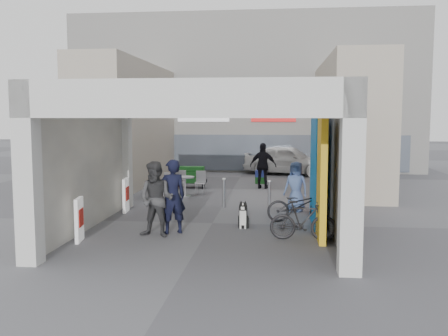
# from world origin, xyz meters

# --- Properties ---
(ground) EXTENTS (90.00, 90.00, 0.00)m
(ground) POSITION_xyz_m (0.00, 0.00, 0.00)
(ground) COLOR #5A5A60
(ground) RESTS_ON ground
(arcade_canopy) EXTENTS (6.40, 6.45, 6.40)m
(arcade_canopy) POSITION_xyz_m (0.54, -0.82, 2.30)
(arcade_canopy) COLOR silver
(arcade_canopy) RESTS_ON ground
(far_building) EXTENTS (18.00, 4.08, 8.00)m
(far_building) POSITION_xyz_m (-0.00, 13.99, 3.99)
(far_building) COLOR silver
(far_building) RESTS_ON ground
(plaza_bldg_left) EXTENTS (2.00, 9.00, 5.00)m
(plaza_bldg_left) POSITION_xyz_m (-4.50, 7.50, 2.50)
(plaza_bldg_left) COLOR #A79E8A
(plaza_bldg_left) RESTS_ON ground
(plaza_bldg_right) EXTENTS (2.00, 9.00, 5.00)m
(plaza_bldg_right) POSITION_xyz_m (4.50, 7.50, 2.50)
(plaza_bldg_right) COLOR #A79E8A
(plaza_bldg_right) RESTS_ON ground
(bollard_left) EXTENTS (0.09, 0.09, 0.89)m
(bollard_left) POSITION_xyz_m (-1.67, 2.36, 0.45)
(bollard_left) COLOR gray
(bollard_left) RESTS_ON ground
(bollard_center) EXTENTS (0.09, 0.09, 0.90)m
(bollard_center) POSITION_xyz_m (0.06, 2.33, 0.45)
(bollard_center) COLOR gray
(bollard_center) RESTS_ON ground
(bollard_right) EXTENTS (0.09, 0.09, 0.81)m
(bollard_right) POSITION_xyz_m (1.46, 2.60, 0.41)
(bollard_right) COLOR gray
(bollard_right) RESTS_ON ground
(advert_board_near) EXTENTS (0.17, 0.56, 1.00)m
(advert_board_near) POSITION_xyz_m (-2.75, -2.23, 0.51)
(advert_board_near) COLOR white
(advert_board_near) RESTS_ON ground
(advert_board_far) EXTENTS (0.14, 0.55, 1.00)m
(advert_board_far) POSITION_xyz_m (-2.75, 1.28, 0.51)
(advert_board_far) COLOR white
(advert_board_far) RESTS_ON ground
(cafe_set) EXTENTS (1.40, 1.13, 0.85)m
(cafe_set) POSITION_xyz_m (-1.65, 4.60, 0.30)
(cafe_set) COLOR #B0AFB5
(cafe_set) RESTS_ON ground
(produce_stand) EXTENTS (1.26, 0.68, 0.83)m
(produce_stand) POSITION_xyz_m (-1.71, 6.41, 0.33)
(produce_stand) COLOR black
(produce_stand) RESTS_ON ground
(crate_stack) EXTENTS (0.48, 0.39, 0.56)m
(crate_stack) POSITION_xyz_m (1.03, 7.99, 0.28)
(crate_stack) COLOR #17531B
(crate_stack) RESTS_ON ground
(border_collie) EXTENTS (0.26, 0.51, 0.71)m
(border_collie) POSITION_xyz_m (0.85, -0.45, 0.28)
(border_collie) COLOR black
(border_collie) RESTS_ON ground
(man_with_dog) EXTENTS (0.78, 0.69, 1.80)m
(man_with_dog) POSITION_xyz_m (-0.81, -1.23, 0.90)
(man_with_dog) COLOR black
(man_with_dog) RESTS_ON ground
(man_back_turned) EXTENTS (0.97, 0.82, 1.78)m
(man_back_turned) POSITION_xyz_m (-1.11, -1.61, 0.89)
(man_back_turned) COLOR #3B3B3E
(man_back_turned) RESTS_ON ground
(man_elderly) EXTENTS (0.86, 0.73, 1.49)m
(man_elderly) POSITION_xyz_m (2.26, 1.93, 0.75)
(man_elderly) COLOR #4F679A
(man_elderly) RESTS_ON ground
(man_crates) EXTENTS (1.09, 0.57, 1.78)m
(man_crates) POSITION_xyz_m (1.16, 6.57, 0.89)
(man_crates) COLOR black
(man_crates) RESTS_ON ground
(bicycle_front) EXTENTS (1.82, 0.89, 0.91)m
(bicycle_front) POSITION_xyz_m (2.30, 0.44, 0.46)
(bicycle_front) COLOR black
(bicycle_front) RESTS_ON ground
(bicycle_rear) EXTENTS (1.54, 0.50, 0.91)m
(bicycle_rear) POSITION_xyz_m (2.30, -1.58, 0.46)
(bicycle_rear) COLOR black
(bicycle_rear) RESTS_ON ground
(white_van) EXTENTS (4.50, 2.73, 1.43)m
(white_van) POSITION_xyz_m (2.22, 11.37, 0.72)
(white_van) COLOR silver
(white_van) RESTS_ON ground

